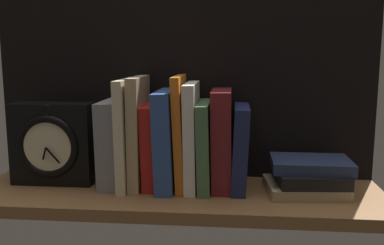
{
  "coord_description": "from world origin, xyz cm",
  "views": [
    {
      "loc": [
        11.85,
        -88.75,
        29.72
      ],
      "look_at": [
        2.94,
        3.27,
        14.29
      ],
      "focal_mm": 40.65,
      "sensor_mm": 36.0,
      "label": 1
    }
  ],
  "objects_px": {
    "book_tan_shortstories": "(139,132)",
    "book_navy_bierce": "(240,147)",
    "book_maroon_dawkins": "(222,139)",
    "book_stack_side": "(309,176)",
    "book_white_catcher": "(192,136)",
    "framed_clock": "(52,144)",
    "book_blue_modern": "(167,139)",
    "book_orange_pandolfini": "(181,132)",
    "book_cream_twain": "(128,133)",
    "book_red_requiem": "(152,146)",
    "book_gray_chess": "(113,143)",
    "book_green_romantic": "(205,145)"
  },
  "relations": [
    {
      "from": "book_orange_pandolfini",
      "to": "book_green_romantic",
      "type": "relative_size",
      "value": 1.3
    },
    {
      "from": "framed_clock",
      "to": "book_gray_chess",
      "type": "bearing_deg",
      "value": 3.12
    },
    {
      "from": "book_blue_modern",
      "to": "book_green_romantic",
      "type": "bearing_deg",
      "value": 0.0
    },
    {
      "from": "book_tan_shortstories",
      "to": "book_navy_bierce",
      "type": "xyz_separation_m",
      "value": [
        0.22,
        0.0,
        -0.03
      ]
    },
    {
      "from": "book_maroon_dawkins",
      "to": "book_stack_side",
      "type": "xyz_separation_m",
      "value": [
        0.18,
        -0.01,
        -0.07
      ]
    },
    {
      "from": "book_cream_twain",
      "to": "book_tan_shortstories",
      "type": "xyz_separation_m",
      "value": [
        0.02,
        0.0,
        0.0
      ]
    },
    {
      "from": "book_green_romantic",
      "to": "book_orange_pandolfini",
      "type": "bearing_deg",
      "value": 180.0
    },
    {
      "from": "book_orange_pandolfini",
      "to": "book_maroon_dawkins",
      "type": "bearing_deg",
      "value": 0.0
    },
    {
      "from": "book_green_romantic",
      "to": "framed_clock",
      "type": "distance_m",
      "value": 0.34
    },
    {
      "from": "book_maroon_dawkins",
      "to": "book_navy_bierce",
      "type": "xyz_separation_m",
      "value": [
        0.04,
        0.0,
        -0.02
      ]
    },
    {
      "from": "book_red_requiem",
      "to": "book_orange_pandolfini",
      "type": "bearing_deg",
      "value": 0.0
    },
    {
      "from": "book_stack_side",
      "to": "book_maroon_dawkins",
      "type": "bearing_deg",
      "value": 175.39
    },
    {
      "from": "book_white_catcher",
      "to": "book_green_romantic",
      "type": "xyz_separation_m",
      "value": [
        0.03,
        0.0,
        -0.02
      ]
    },
    {
      "from": "book_orange_pandolfini",
      "to": "book_green_romantic",
      "type": "bearing_deg",
      "value": 0.0
    },
    {
      "from": "book_green_romantic",
      "to": "framed_clock",
      "type": "height_order",
      "value": "book_green_romantic"
    },
    {
      "from": "book_white_catcher",
      "to": "book_maroon_dawkins",
      "type": "height_order",
      "value": "book_white_catcher"
    },
    {
      "from": "book_cream_twain",
      "to": "book_white_catcher",
      "type": "bearing_deg",
      "value": 0.0
    },
    {
      "from": "book_red_requiem",
      "to": "book_stack_side",
      "type": "distance_m",
      "value": 0.34
    },
    {
      "from": "book_white_catcher",
      "to": "framed_clock",
      "type": "xyz_separation_m",
      "value": [
        -0.31,
        -0.01,
        -0.02
      ]
    },
    {
      "from": "book_white_catcher",
      "to": "book_green_romantic",
      "type": "distance_m",
      "value": 0.03
    },
    {
      "from": "book_white_catcher",
      "to": "framed_clock",
      "type": "relative_size",
      "value": 1.25
    },
    {
      "from": "book_tan_shortstories",
      "to": "book_navy_bierce",
      "type": "relative_size",
      "value": 1.34
    },
    {
      "from": "book_gray_chess",
      "to": "book_white_catcher",
      "type": "height_order",
      "value": "book_white_catcher"
    },
    {
      "from": "book_stack_side",
      "to": "framed_clock",
      "type": "bearing_deg",
      "value": 179.24
    },
    {
      "from": "book_blue_modern",
      "to": "book_stack_side",
      "type": "xyz_separation_m",
      "value": [
        0.3,
        -0.01,
        -0.07
      ]
    },
    {
      "from": "book_maroon_dawkins",
      "to": "book_stack_side",
      "type": "bearing_deg",
      "value": -4.61
    },
    {
      "from": "book_cream_twain",
      "to": "book_green_romantic",
      "type": "distance_m",
      "value": 0.17
    },
    {
      "from": "book_tan_shortstories",
      "to": "book_green_romantic",
      "type": "distance_m",
      "value": 0.15
    },
    {
      "from": "book_blue_modern",
      "to": "book_maroon_dawkins",
      "type": "height_order",
      "value": "book_maroon_dawkins"
    },
    {
      "from": "book_tan_shortstories",
      "to": "book_red_requiem",
      "type": "relative_size",
      "value": 1.34
    },
    {
      "from": "book_navy_bierce",
      "to": "book_cream_twain",
      "type": "bearing_deg",
      "value": 180.0
    },
    {
      "from": "book_tan_shortstories",
      "to": "book_white_catcher",
      "type": "bearing_deg",
      "value": 0.0
    },
    {
      "from": "book_blue_modern",
      "to": "book_orange_pandolfini",
      "type": "height_order",
      "value": "book_orange_pandolfini"
    },
    {
      "from": "book_tan_shortstories",
      "to": "book_stack_side",
      "type": "distance_m",
      "value": 0.38
    },
    {
      "from": "book_gray_chess",
      "to": "book_red_requiem",
      "type": "relative_size",
      "value": 1.05
    },
    {
      "from": "book_white_catcher",
      "to": "book_maroon_dawkins",
      "type": "xyz_separation_m",
      "value": [
        0.06,
        0.0,
        -0.01
      ]
    },
    {
      "from": "book_red_requiem",
      "to": "book_gray_chess",
      "type": "bearing_deg",
      "value": 180.0
    },
    {
      "from": "book_cream_twain",
      "to": "book_tan_shortstories",
      "type": "bearing_deg",
      "value": 0.0
    },
    {
      "from": "book_cream_twain",
      "to": "book_stack_side",
      "type": "xyz_separation_m",
      "value": [
        0.39,
        -0.01,
        -0.08
      ]
    },
    {
      "from": "book_gray_chess",
      "to": "book_tan_shortstories",
      "type": "xyz_separation_m",
      "value": [
        0.06,
        0.0,
        0.03
      ]
    },
    {
      "from": "book_red_requiem",
      "to": "book_maroon_dawkins",
      "type": "relative_size",
      "value": 0.84
    },
    {
      "from": "book_green_romantic",
      "to": "book_navy_bierce",
      "type": "height_order",
      "value": "book_green_romantic"
    },
    {
      "from": "book_gray_chess",
      "to": "book_maroon_dawkins",
      "type": "bearing_deg",
      "value": 0.0
    },
    {
      "from": "book_tan_shortstories",
      "to": "book_white_catcher",
      "type": "distance_m",
      "value": 0.12
    },
    {
      "from": "book_tan_shortstories",
      "to": "book_navy_bierce",
      "type": "distance_m",
      "value": 0.22
    },
    {
      "from": "book_gray_chess",
      "to": "book_stack_side",
      "type": "relative_size",
      "value": 1.06
    },
    {
      "from": "book_blue_modern",
      "to": "framed_clock",
      "type": "xyz_separation_m",
      "value": [
        -0.26,
        -0.01,
        -0.01
      ]
    },
    {
      "from": "book_tan_shortstories",
      "to": "book_blue_modern",
      "type": "xyz_separation_m",
      "value": [
        0.06,
        0.0,
        -0.01
      ]
    },
    {
      "from": "book_red_requiem",
      "to": "book_stack_side",
      "type": "height_order",
      "value": "book_red_requiem"
    },
    {
      "from": "book_navy_bierce",
      "to": "framed_clock",
      "type": "xyz_separation_m",
      "value": [
        -0.42,
        -0.01,
        0.0
      ]
    }
  ]
}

